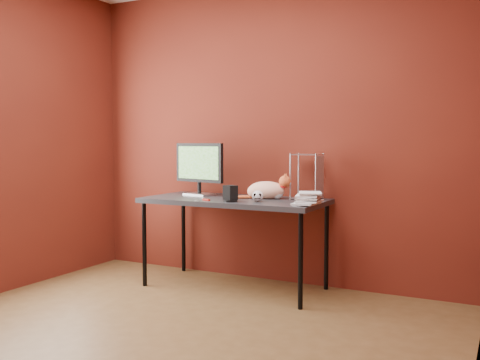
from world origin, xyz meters
The scene contains 11 objects.
room centered at (0.00, 0.00, 1.45)m, with size 3.52×3.52×2.61m.
desk centered at (-0.15, 1.37, 0.70)m, with size 1.50×0.70×0.75m.
monitor centered at (-0.54, 1.45, 1.01)m, with size 0.52×0.22×0.46m.
cat centered at (0.10, 1.47, 0.82)m, with size 0.44×0.23×0.22m.
skull_mug centered at (0.13, 1.23, 0.80)m, with size 0.09×0.10×0.09m.
speaker centered at (-0.06, 1.14, 0.81)m, with size 0.12×0.11×0.13m.
book_stack centered at (0.48, 1.20, 1.30)m, with size 0.23×0.26×1.10m.
wire_rack centered at (0.40, 1.59, 0.94)m, with size 0.23×0.19×0.37m.
pocket_knife centered at (-0.27, 1.12, 0.76)m, with size 0.07×0.02×0.01m, color #A5150C.
black_gadget centered at (-0.07, 1.17, 0.76)m, with size 0.05×0.03×0.02m, color black.
washer centered at (-0.33, 1.08, 0.75)m, with size 0.04×0.04×0.00m, color #B4B5B9.
Camera 1 is at (1.90, -2.53, 1.21)m, focal length 40.00 mm.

